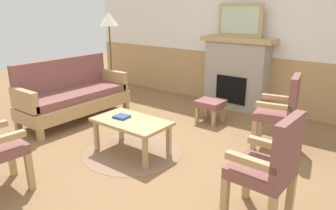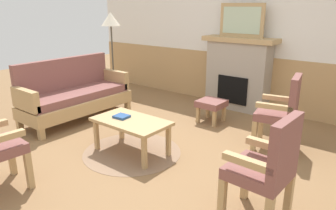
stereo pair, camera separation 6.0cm
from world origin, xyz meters
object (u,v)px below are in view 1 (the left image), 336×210
object	(u,v)px
couch	(73,96)
floor_lamp_by_couch	(109,25)
framed_picture	(240,20)
footstool	(210,105)
armchair_by_window_left	(270,164)
book_on_table	(122,117)
armchair_near_fireplace	(282,109)
coffee_table	(131,124)
fireplace	(236,73)

from	to	relation	value
couch	floor_lamp_by_couch	bearing A→B (deg)	107.95
framed_picture	footstool	bearing A→B (deg)	-89.01
framed_picture	footstool	xyz separation A→B (m)	(0.02, -0.91, -1.28)
couch	armchair_by_window_left	distance (m)	3.53
book_on_table	armchair_near_fireplace	xyz separation A→B (m)	(1.57, 1.31, 0.08)
armchair_near_fireplace	book_on_table	bearing A→B (deg)	-140.33
coffee_table	armchair_near_fireplace	xyz separation A→B (m)	(1.42, 1.29, 0.15)
armchair_by_window_left	book_on_table	bearing A→B (deg)	172.99
couch	book_on_table	xyz separation A→B (m)	(1.48, -0.35, 0.06)
armchair_by_window_left	floor_lamp_by_couch	size ratio (longest dim) A/B	0.58
coffee_table	footstool	xyz separation A→B (m)	(0.21, 1.59, -0.10)
fireplace	footstool	world-z (taller)	fireplace
coffee_table	armchair_by_window_left	xyz separation A→B (m)	(1.84, -0.26, 0.15)
fireplace	armchair_near_fireplace	size ratio (longest dim) A/B	1.33
floor_lamp_by_couch	fireplace	bearing A→B (deg)	23.27
couch	book_on_table	world-z (taller)	couch
couch	armchair_near_fireplace	size ratio (longest dim) A/B	1.84
armchair_by_window_left	fireplace	bearing A→B (deg)	120.94
book_on_table	fireplace	bearing A→B (deg)	82.11
armchair_by_window_left	couch	bearing A→B (deg)	170.27
coffee_table	floor_lamp_by_couch	bearing A→B (deg)	142.66
armchair_near_fireplace	armchair_by_window_left	distance (m)	1.61
fireplace	armchair_by_window_left	bearing A→B (deg)	-59.06
fireplace	armchair_near_fireplace	world-z (taller)	fireplace
fireplace	framed_picture	xyz separation A→B (m)	(0.00, 0.00, 0.91)
coffee_table	couch	bearing A→B (deg)	168.31
fireplace	footstool	size ratio (longest dim) A/B	3.25
fireplace	book_on_table	xyz separation A→B (m)	(-0.35, -2.51, -0.20)
book_on_table	armchair_by_window_left	world-z (taller)	armchair_by_window_left
armchair_near_fireplace	armchair_by_window_left	size ratio (longest dim) A/B	1.00
couch	coffee_table	distance (m)	1.67
framed_picture	armchair_near_fireplace	xyz separation A→B (m)	(1.23, -1.20, -1.02)
couch	fireplace	bearing A→B (deg)	49.77
coffee_table	armchair_by_window_left	bearing A→B (deg)	-7.97
footstool	armchair_near_fireplace	world-z (taller)	armchair_near_fireplace
couch	armchair_by_window_left	xyz separation A→B (m)	(3.47, -0.60, 0.14)
fireplace	footstool	distance (m)	0.98
coffee_table	floor_lamp_by_couch	size ratio (longest dim) A/B	0.57
fireplace	book_on_table	bearing A→B (deg)	-97.89
footstool	coffee_table	bearing A→B (deg)	-97.50
coffee_table	armchair_near_fireplace	world-z (taller)	armchair_near_fireplace
armchair_near_fireplace	floor_lamp_by_couch	size ratio (longest dim) A/B	0.58
fireplace	armchair_by_window_left	xyz separation A→B (m)	(1.65, -2.75, -0.11)
coffee_table	armchair_by_window_left	size ratio (longest dim) A/B	0.98
framed_picture	couch	xyz separation A→B (m)	(-1.82, -2.16, -1.16)
framed_picture	book_on_table	bearing A→B (deg)	-97.89
armchair_by_window_left	footstool	bearing A→B (deg)	131.51
fireplace	floor_lamp_by_couch	world-z (taller)	floor_lamp_by_couch
footstool	fireplace	bearing A→B (deg)	90.99
book_on_table	armchair_near_fireplace	size ratio (longest dim) A/B	0.18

